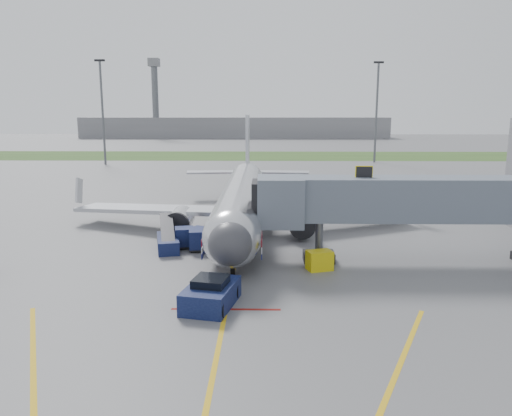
{
  "coord_description": "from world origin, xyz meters",
  "views": [
    {
      "loc": [
        2.1,
        -29.62,
        10.68
      ],
      "look_at": [
        1.42,
        8.52,
        3.2
      ],
      "focal_mm": 35.0,
      "sensor_mm": 36.0,
      "label": 1
    }
  ],
  "objects_px": {
    "airliner": "(242,200)",
    "ramp_worker": "(170,230)",
    "pushback_tug": "(211,294)",
    "belt_loader": "(168,242)"
  },
  "relations": [
    {
      "from": "airliner",
      "to": "ramp_worker",
      "type": "bearing_deg",
      "value": -143.75
    },
    {
      "from": "pushback_tug",
      "to": "ramp_worker",
      "type": "distance_m",
      "value": 15.3
    },
    {
      "from": "airliner",
      "to": "ramp_worker",
      "type": "relative_size",
      "value": 22.73
    },
    {
      "from": "pushback_tug",
      "to": "belt_loader",
      "type": "distance_m",
      "value": 12.3
    },
    {
      "from": "airliner",
      "to": "ramp_worker",
      "type": "height_order",
      "value": "airliner"
    },
    {
      "from": "pushback_tug",
      "to": "ramp_worker",
      "type": "height_order",
      "value": "pushback_tug"
    },
    {
      "from": "airliner",
      "to": "belt_loader",
      "type": "distance_m",
      "value": 9.38
    },
    {
      "from": "airliner",
      "to": "belt_loader",
      "type": "relative_size",
      "value": 7.08
    },
    {
      "from": "pushback_tug",
      "to": "belt_loader",
      "type": "height_order",
      "value": "belt_loader"
    },
    {
      "from": "ramp_worker",
      "to": "belt_loader",
      "type": "bearing_deg",
      "value": -131.79
    }
  ]
}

